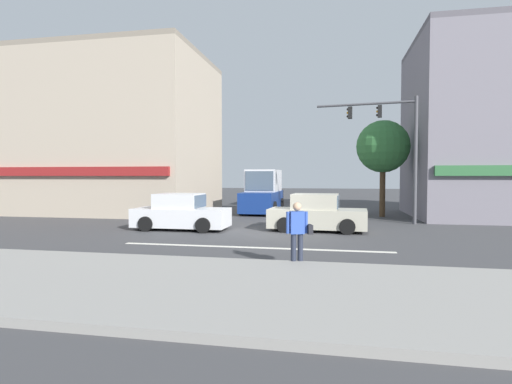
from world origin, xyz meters
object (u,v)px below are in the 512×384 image
object	(u,v)px
utility_pole_near_left	(122,148)
box_truck_waiting_far	(263,193)
sedan_crossing_rightbound	(181,213)
street_tree	(383,147)
sedan_crossing_leftbound	(317,214)
pedestrian_foreground_with_bag	(298,230)
traffic_light_mast	(394,139)

from	to	relation	value
utility_pole_near_left	box_truck_waiting_far	size ratio (longest dim) A/B	1.34
sedan_crossing_rightbound	box_truck_waiting_far	distance (m)	9.16
utility_pole_near_left	street_tree	bearing A→B (deg)	14.01
street_tree	sedan_crossing_leftbound	world-z (taller)	street_tree
sedan_crossing_rightbound	utility_pole_near_left	bearing A→B (deg)	141.66
utility_pole_near_left	pedestrian_foreground_with_bag	world-z (taller)	utility_pole_near_left
sedan_crossing_rightbound	pedestrian_foreground_with_bag	distance (m)	8.39
sedan_crossing_leftbound	sedan_crossing_rightbound	bearing A→B (deg)	-172.93
utility_pole_near_left	traffic_light_mast	distance (m)	14.44
utility_pole_near_left	sedan_crossing_leftbound	size ratio (longest dim) A/B	1.79
street_tree	sedan_crossing_rightbound	bearing A→B (deg)	-141.13
sedan_crossing_leftbound	street_tree	bearing A→B (deg)	62.94
sedan_crossing_rightbound	pedestrian_foreground_with_bag	xyz separation A→B (m)	(5.64, -6.21, 0.24)
street_tree	utility_pole_near_left	size ratio (longest dim) A/B	0.74
utility_pole_near_left	pedestrian_foreground_with_bag	distance (m)	14.98
utility_pole_near_left	sedan_crossing_rightbound	distance (m)	7.10
traffic_light_mast	sedan_crossing_rightbound	distance (m)	10.91
street_tree	sedan_crossing_rightbound	distance (m)	12.40
sedan_crossing_leftbound	box_truck_waiting_far	size ratio (longest dim) A/B	0.75
box_truck_waiting_far	sedan_crossing_leftbound	bearing A→B (deg)	-65.24
street_tree	pedestrian_foreground_with_bag	bearing A→B (deg)	-104.97
traffic_light_mast	sedan_crossing_leftbound	distance (m)	6.09
sedan_crossing_rightbound	pedestrian_foreground_with_bag	size ratio (longest dim) A/B	2.46
street_tree	pedestrian_foreground_with_bag	size ratio (longest dim) A/B	3.32
sedan_crossing_leftbound	pedestrian_foreground_with_bag	size ratio (longest dim) A/B	2.51
street_tree	pedestrian_foreground_with_bag	world-z (taller)	street_tree
traffic_light_mast	box_truck_waiting_far	size ratio (longest dim) A/B	1.11
traffic_light_mast	sedan_crossing_rightbound	size ratio (longest dim) A/B	1.51
sedan_crossing_leftbound	box_truck_waiting_far	xyz separation A→B (m)	(-3.77, 8.18, 0.54)
sedan_crossing_rightbound	box_truck_waiting_far	bearing A→B (deg)	76.89
traffic_light_mast	sedan_crossing_leftbound	world-z (taller)	traffic_light_mast
utility_pole_near_left	sedan_crossing_rightbound	xyz separation A→B (m)	(4.98, -3.94, -3.19)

